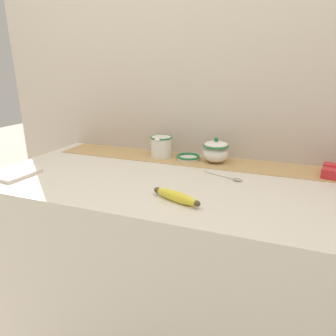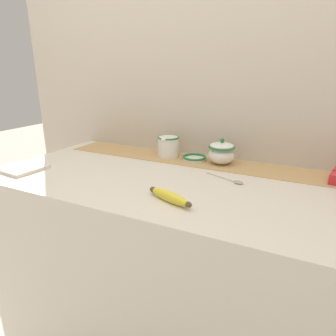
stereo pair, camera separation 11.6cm
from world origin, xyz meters
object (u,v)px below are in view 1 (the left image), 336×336
(spoon, at_px, (235,179))
(cream_pitcher, at_px, (161,146))
(small_dish, at_px, (188,157))
(sugar_bowl, at_px, (216,151))
(banana, at_px, (176,196))
(napkin_stack, at_px, (13,173))

(spoon, bearing_deg, cream_pitcher, 174.50)
(small_dish, xyz_separation_m, spoon, (0.25, -0.20, -0.01))
(small_dish, relative_size, spoon, 0.66)
(cream_pitcher, distance_m, small_dish, 0.15)
(sugar_bowl, xyz_separation_m, banana, (-0.03, -0.47, -0.04))
(cream_pitcher, distance_m, sugar_bowl, 0.27)
(banana, xyz_separation_m, spoon, (0.15, 0.27, -0.01))
(sugar_bowl, distance_m, spoon, 0.24)
(cream_pitcher, height_order, banana, cream_pitcher)
(spoon, relative_size, napkin_stack, 1.04)
(cream_pitcher, distance_m, spoon, 0.44)
(sugar_bowl, bearing_deg, small_dish, -179.77)
(banana, height_order, spoon, banana)
(banana, distance_m, spoon, 0.31)
(sugar_bowl, distance_m, small_dish, 0.14)
(spoon, distance_m, napkin_stack, 0.90)
(spoon, bearing_deg, small_dish, 163.25)
(cream_pitcher, xyz_separation_m, napkin_stack, (-0.48, -0.46, -0.05))
(small_dish, bearing_deg, banana, -78.02)
(spoon, height_order, napkin_stack, napkin_stack)
(sugar_bowl, height_order, small_dish, sugar_bowl)
(small_dish, xyz_separation_m, banana, (0.10, -0.47, 0.00))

